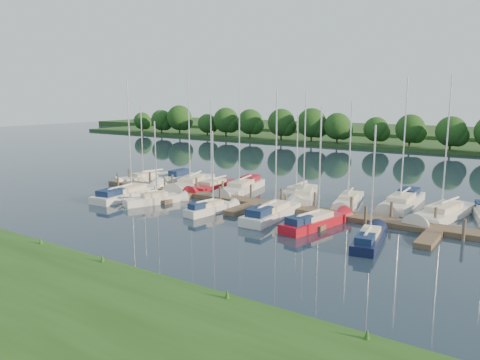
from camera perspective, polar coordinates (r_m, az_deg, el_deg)
The scene contains 23 objects.
ground at distance 38.17m, azimuth -4.02°, elevation -5.36°, with size 260.00×260.00×0.00m, color #192433.
near_bank at distance 27.94m, azimuth -25.02°, elevation -11.76°, with size 90.00×10.00×0.50m, color #1F4513.
dock at distance 43.93m, azimuth 1.83°, elevation -2.98°, with size 40.00×6.00×0.40m.
mooring_pilings at distance 44.78m, azimuth 2.60°, elevation -2.21°, with size 38.24×2.84×2.00m.
far_shore at distance 106.88m, azimuth 21.51°, elevation 4.22°, with size 180.00×30.00×0.60m, color #22451A.
distant_hill at distance 131.30m, azimuth 23.91°, elevation 5.23°, with size 220.00×40.00×1.40m, color #2C4920.
treeline at distance 92.97m, azimuth 22.19°, elevation 5.71°, with size 147.29×9.34×8.23m.
sailboat_n_0 at distance 58.18m, azimuth -11.51°, elevation 0.17°, with size 3.46×7.97×10.03m.
motorboat at distance 57.85m, azimuth -7.52°, elevation 0.30°, with size 1.85×5.75×1.59m.
sailboat_n_2 at distance 53.58m, azimuth -6.01°, elevation -0.53°, with size 4.95×10.19×12.81m.
sailboat_n_3 at distance 51.74m, azimuth -3.33°, elevation -0.88°, with size 1.98×7.95×10.16m.
sailboat_n_4 at distance 50.58m, azimuth 0.14°, elevation -1.05°, with size 3.60×9.51×11.98m.
sailboat_n_5 at distance 49.52m, azimuth 6.99°, elevation -1.45°, with size 1.68×6.78×8.70m.
sailboat_n_6 at distance 47.10m, azimuth 7.77°, elevation -2.07°, with size 4.42×8.58×10.99m.
sailboat_n_7 at distance 45.75m, azimuth 13.05°, elevation -2.62°, with size 3.21×8.05×10.10m.
sailboat_n_8 at distance 46.25m, azimuth 19.08°, elevation -2.71°, with size 2.40×9.73×12.34m.
sailboat_n_9 at distance 43.18m, azimuth 23.45°, elevation -3.97°, with size 4.05×9.84×12.37m.
sailboat_s_0 at distance 49.27m, azimuth -13.39°, elevation -1.65°, with size 3.14×9.68×12.12m.
sailboat_s_1 at distance 45.84m, azimuth -10.38°, elevation -2.48°, with size 3.52×6.17×8.29m.
sailboat_s_2 at distance 41.54m, azimuth -3.65°, elevation -3.59°, with size 2.15×5.81×7.62m.
sailboat_s_3 at distance 40.00m, azimuth 4.02°, elevation -4.13°, with size 2.32×8.69×11.15m.
sailboat_s_4 at distance 37.54m, azimuth 9.12°, elevation -5.21°, with size 3.13×7.68×9.82m.
sailboat_s_5 at distance 34.19m, azimuth 15.47°, elevation -7.03°, with size 2.46×6.77×8.66m.
Camera 1 is at (22.62, -28.98, 10.28)m, focal length 35.00 mm.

